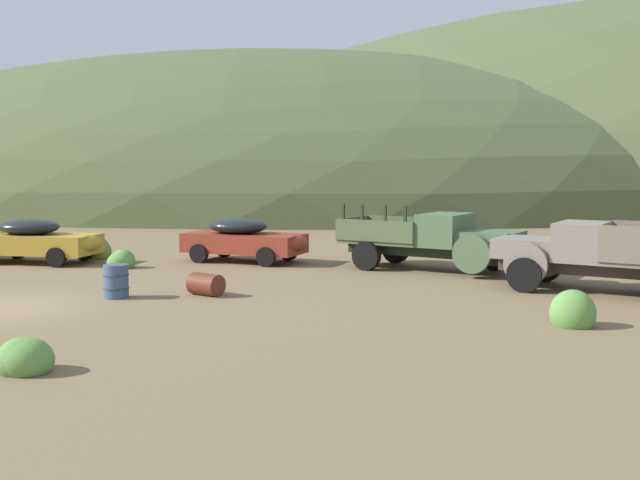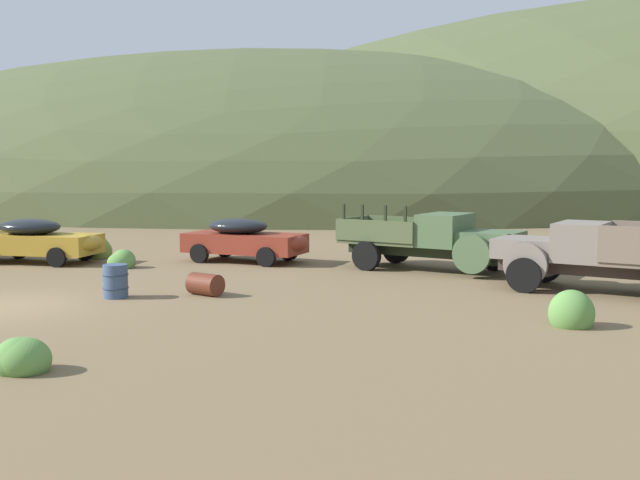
% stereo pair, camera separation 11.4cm
% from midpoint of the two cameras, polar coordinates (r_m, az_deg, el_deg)
% --- Properties ---
extents(ground_plane, '(300.00, 300.00, 0.00)m').
position_cam_midpoint_polar(ground_plane, '(19.89, -23.19, -4.72)').
color(ground_plane, brown).
extents(hill_distant, '(102.73, 80.60, 29.22)m').
position_cam_midpoint_polar(hill_distant, '(81.75, -5.27, 3.29)').
color(hill_distant, '#4C5633').
rests_on(hill_distant, ground).
extents(car_mustard, '(4.78, 2.45, 1.57)m').
position_cam_midpoint_polar(car_mustard, '(28.17, -20.76, -0.01)').
color(car_mustard, '#B28928').
rests_on(car_mustard, ground).
extents(car_rust_red, '(4.59, 2.16, 1.57)m').
position_cam_midpoint_polar(car_rust_red, '(26.76, -5.70, 0.05)').
color(car_rust_red, maroon).
rests_on(car_rust_red, ground).
extents(truck_weathered_green, '(6.19, 3.31, 2.16)m').
position_cam_midpoint_polar(truck_weathered_green, '(24.61, 9.11, -0.02)').
color(truck_weathered_green, '#232B1B').
rests_on(truck_weathered_green, ground).
extents(truck_primer_gray, '(5.89, 3.20, 1.91)m').
position_cam_midpoint_polar(truck_primer_gray, '(21.69, 19.54, -1.05)').
color(truck_primer_gray, '#3D322D').
rests_on(truck_primer_gray, ground).
extents(oil_drum_tipped, '(1.03, 0.81, 0.59)m').
position_cam_midpoint_polar(oil_drum_tipped, '(20.10, -8.87, -3.37)').
color(oil_drum_tipped, '#5B2819').
rests_on(oil_drum_tipped, ground).
extents(oil_drum_spare, '(0.68, 0.68, 0.88)m').
position_cam_midpoint_polar(oil_drum_spare, '(20.18, -15.46, -3.06)').
color(oil_drum_spare, '#384C6B').
rests_on(oil_drum_spare, ground).
extents(bush_front_right, '(0.95, 0.85, 0.81)m').
position_cam_midpoint_polar(bush_front_right, '(26.01, -15.03, -1.65)').
color(bush_front_right, '#5B8E42').
rests_on(bush_front_right, ground).
extents(bush_near_barrel, '(0.97, 0.87, 1.03)m').
position_cam_midpoint_polar(bush_near_barrel, '(16.96, 18.52, -5.42)').
color(bush_near_barrel, '#5B8E42').
rests_on(bush_near_barrel, ground).
extents(bush_between_trucks, '(0.98, 0.85, 0.76)m').
position_cam_midpoint_polar(bush_between_trucks, '(13.58, -21.96, -8.53)').
color(bush_between_trucks, '#5B8E42').
rests_on(bush_between_trucks, ground).
extents(bush_front_left, '(1.50, 1.23, 1.14)m').
position_cam_midpoint_polar(bush_front_left, '(29.19, -16.92, -0.74)').
color(bush_front_left, olive).
rests_on(bush_front_left, ground).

